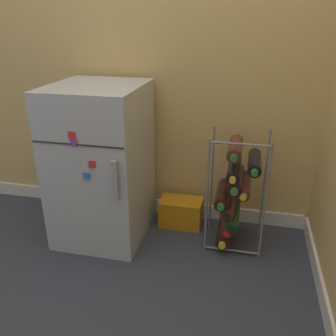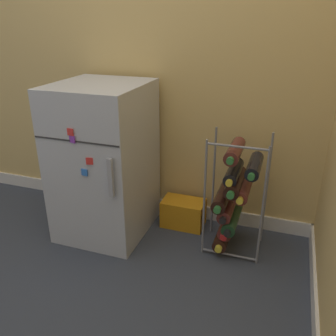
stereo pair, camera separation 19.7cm
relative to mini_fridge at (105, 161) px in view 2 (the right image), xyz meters
name	(u,v)px [view 2 (the right image)]	position (x,y,z in m)	size (l,w,h in m)	color
ground_plane	(151,270)	(0.40, -0.30, -0.45)	(14.00, 14.00, 0.00)	#333842
wall_back	(190,13)	(0.40, 0.33, 0.79)	(6.60, 0.07, 2.50)	tan
mini_fridge	(105,161)	(0.00, 0.00, 0.00)	(0.49, 0.56, 0.90)	#B7BABF
wine_rack	(233,197)	(0.75, 0.04, -0.13)	(0.31, 0.32, 0.67)	slate
soda_box	(183,213)	(0.43, 0.17, -0.36)	(0.26, 0.16, 0.17)	orange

